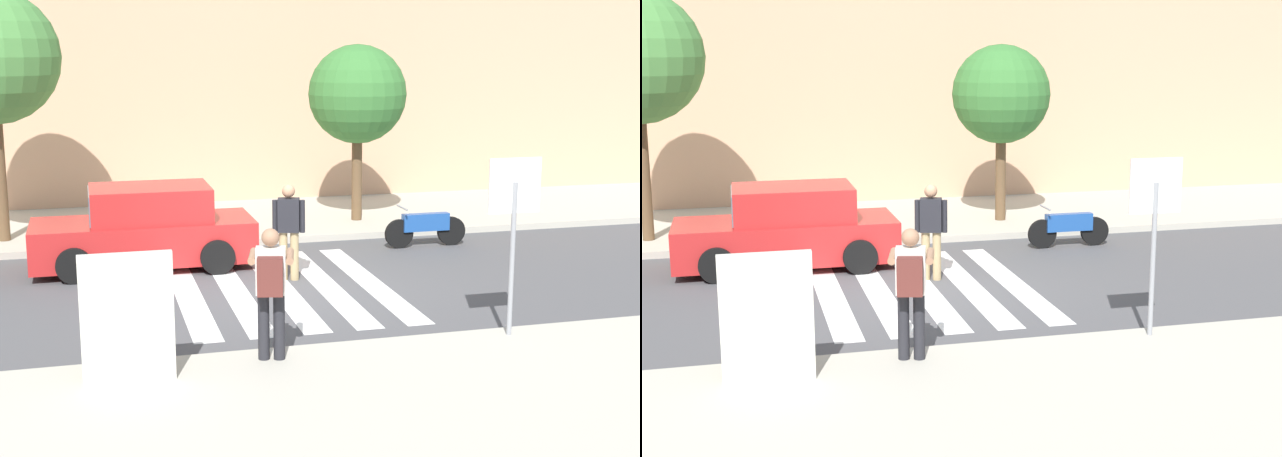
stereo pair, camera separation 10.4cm
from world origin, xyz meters
The scene contains 16 objects.
ground_plane centered at (0.00, 0.00, 0.00)m, with size 120.00×120.00×0.00m, color #4C4C4F.
sidewalk_near centered at (0.00, -6.20, 0.07)m, with size 60.00×6.00×0.14m, color #B2AD9E.
sidewalk_far centered at (0.00, 6.00, 0.07)m, with size 60.00×4.80×0.14m, color #B2AD9E.
building_facade_far centered at (0.00, 10.40, 3.08)m, with size 56.00×4.00×6.15m, color tan.
crosswalk_stripe_0 centered at (-1.60, 0.20, 0.00)m, with size 0.44×5.20×0.01m, color silver.
crosswalk_stripe_1 centered at (-0.80, 0.20, 0.00)m, with size 0.44×5.20×0.01m, color silver.
crosswalk_stripe_2 centered at (0.00, 0.20, 0.00)m, with size 0.44×5.20×0.01m, color silver.
crosswalk_stripe_3 centered at (0.80, 0.20, 0.00)m, with size 0.44×5.20×0.01m, color silver.
crosswalk_stripe_4 centered at (1.60, 0.20, 0.00)m, with size 0.44×5.20×0.01m, color silver.
stop_sign centered at (2.47, -3.49, 1.95)m, with size 0.76×0.08×2.49m.
photographer_with_backpack centered at (-0.96, -3.65, 1.17)m, with size 0.70×0.92×1.72m.
pedestrian_crossing centered at (0.27, 0.70, 0.97)m, with size 0.56×0.34×1.72m.
parked_car_red centered at (-2.14, 2.30, 0.73)m, with size 4.10×1.92×1.55m.
motorcycle centered at (3.61, 2.60, 0.41)m, with size 1.76×0.60×0.87m.
street_tree_center centered at (2.88, 5.08, 3.02)m, with size 2.24×2.24×4.02m.
advertising_board centered at (-2.78, -3.98, 0.94)m, with size 1.10×0.11×1.60m.
Camera 1 is at (-3.17, -14.37, 4.12)m, focal length 50.00 mm.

